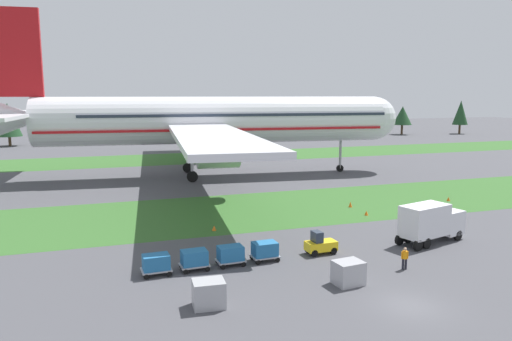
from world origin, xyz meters
TOP-DOWN VIEW (x-y plane):
  - ground_plane at (0.00, 0.00)m, footprint 400.00×400.00m
  - grass_strip_near at (0.00, 27.71)m, footprint 320.00×17.88m
  - grass_strip_far at (0.00, 75.46)m, footprint 320.00×17.88m
  - airliner at (-2.02, 51.76)m, footprint 66.11×81.75m
  - baggage_tug at (-1.04, 11.05)m, footprint 2.65×1.41m
  - cargo_dolly_lead at (-6.06, 10.82)m, footprint 2.26×1.60m
  - cargo_dolly_second at (-8.95, 10.70)m, footprint 2.26×1.60m
  - cargo_dolly_third at (-11.85, 10.57)m, footprint 2.26×1.60m
  - cargo_dolly_fourth at (-14.75, 10.44)m, footprint 2.26×1.60m
  - catering_truck at (9.85, 10.82)m, footprint 7.31×4.03m
  - ground_crew_marshaller at (3.52, 5.67)m, footprint 0.54×0.36m
  - uld_container_0 at (-12.22, 3.90)m, footprint 2.10×1.73m
  - uld_container_1 at (-2.02, 4.42)m, footprint 2.17×1.82m
  - taxiway_marker_0 at (23.17, 24.45)m, footprint 0.44×0.44m
  - taxiway_marker_1 at (-7.94, 20.65)m, footprint 0.44×0.44m
  - taxiway_marker_2 at (9.53, 21.29)m, footprint 0.44×0.44m
  - taxiway_marker_3 at (9.77, 25.31)m, footprint 0.44×0.44m
  - distant_tree_line at (0.82, 111.52)m, footprint 200.63×10.78m

SIDE VIEW (x-z plane):
  - ground_plane at x=0.00m, z-range 0.00..0.00m
  - grass_strip_near at x=0.00m, z-range 0.00..0.01m
  - grass_strip_far at x=0.00m, z-range 0.00..0.01m
  - taxiway_marker_1 at x=-7.94m, z-range 0.00..0.51m
  - taxiway_marker_2 at x=9.53m, z-range 0.00..0.51m
  - taxiway_marker_0 at x=23.17m, z-range 0.00..0.54m
  - taxiway_marker_3 at x=9.77m, z-range 0.00..0.67m
  - baggage_tug at x=-1.04m, z-range -0.17..1.80m
  - uld_container_1 at x=-2.02m, z-range 0.00..1.68m
  - uld_container_0 at x=-12.22m, z-range 0.00..1.72m
  - cargo_dolly_lead at x=-6.06m, z-range 0.14..1.69m
  - cargo_dolly_second at x=-8.95m, z-range 0.14..1.69m
  - cargo_dolly_third at x=-11.85m, z-range 0.14..1.69m
  - cargo_dolly_fourth at x=-14.75m, z-range 0.14..1.69m
  - ground_crew_marshaller at x=3.52m, z-range 0.08..1.82m
  - catering_truck at x=9.85m, z-range 0.16..3.74m
  - distant_tree_line at x=0.82m, z-range 0.77..12.48m
  - airliner at x=-2.02m, z-range -3.61..21.98m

